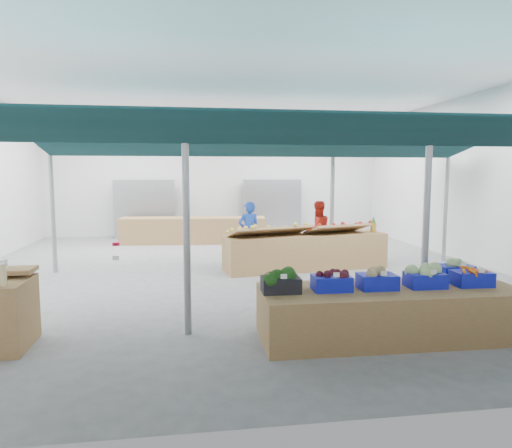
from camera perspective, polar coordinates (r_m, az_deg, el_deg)
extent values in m
plane|color=slate|center=(10.53, -2.94, -5.94)|extent=(13.00, 13.00, 0.00)
plane|color=silver|center=(10.48, -3.08, 17.12)|extent=(13.00, 13.00, 0.00)
plane|color=silver|center=(16.78, -5.08, 5.82)|extent=(12.00, 0.00, 12.00)
plane|color=silver|center=(12.39, 25.95, 5.06)|extent=(0.00, 13.00, 13.00)
cylinder|color=gray|center=(11.20, -24.09, 2.01)|extent=(0.10, 0.10, 3.00)
cylinder|color=gray|center=(6.29, -8.68, -0.43)|extent=(0.10, 0.10, 3.00)
cylinder|color=gray|center=(10.77, -8.55, 2.34)|extent=(0.10, 0.10, 3.00)
cylinder|color=gray|center=(7.18, 20.50, 0.06)|extent=(0.10, 0.10, 3.00)
cylinder|color=gray|center=(11.31, 9.49, 2.51)|extent=(0.10, 0.10, 3.00)
cylinder|color=gray|center=(12.56, 22.65, 2.48)|extent=(0.10, 0.10, 3.00)
cylinder|color=gray|center=(6.51, 7.05, 11.72)|extent=(10.00, 0.06, 0.06)
cylinder|color=gray|center=(10.90, 0.70, 9.56)|extent=(10.00, 0.06, 0.06)
cube|color=#0A2B2D|center=(5.88, 8.75, 11.60)|extent=(9.50, 1.28, 0.30)
cube|color=#0A2B2D|center=(7.13, 5.64, 10.69)|extent=(9.50, 1.28, 0.30)
cube|color=#0A2B2D|center=(10.26, 1.28, 9.37)|extent=(9.50, 1.28, 0.30)
cube|color=#0A2B2D|center=(11.54, 0.19, 9.03)|extent=(9.50, 1.28, 0.30)
cube|color=#B23F33|center=(16.37, -13.71, 1.80)|extent=(2.00, 0.50, 2.00)
cube|color=#B23F33|center=(16.56, 1.99, 2.03)|extent=(2.00, 0.50, 2.00)
cube|color=brown|center=(6.59, 16.39, -10.60)|extent=(3.54, 1.22, 0.69)
cube|color=brown|center=(10.80, 6.22, -3.44)|extent=(3.92, 1.46, 0.82)
cube|color=brown|center=(14.90, -7.82, -0.76)|extent=(4.67, 1.30, 0.83)
imported|color=#1C45B7|center=(11.59, -0.88, -0.96)|extent=(0.61, 0.44, 1.53)
imported|color=red|center=(11.95, 7.70, -0.80)|extent=(0.82, 0.68, 1.53)
cube|color=black|center=(6.03, 3.11, -7.58)|extent=(0.51, 0.36, 0.20)
cube|color=white|center=(5.78, 3.50, -6.55)|extent=(0.08, 0.01, 0.06)
cube|color=#1019B1|center=(6.19, 9.41, -7.29)|extent=(0.51, 0.36, 0.20)
cube|color=white|center=(5.95, 10.03, -6.27)|extent=(0.08, 0.01, 0.06)
cube|color=#1019B1|center=(6.40, 14.90, -6.96)|extent=(0.51, 0.36, 0.20)
cube|color=white|center=(6.17, 15.70, -5.96)|extent=(0.08, 0.01, 0.06)
cube|color=#1019B1|center=(6.69, 20.37, -6.57)|extent=(0.51, 0.36, 0.20)
cube|color=white|center=(6.47, 21.32, -5.60)|extent=(0.08, 0.01, 0.06)
cube|color=#1019B1|center=(7.03, 25.34, -6.17)|extent=(0.51, 0.36, 0.20)
cube|color=white|center=(6.82, 26.38, -5.22)|extent=(0.08, 0.01, 0.06)
sphere|color=brown|center=(5.86, 1.91, -6.57)|extent=(0.09, 0.09, 0.09)
sphere|color=brown|center=(5.82, 1.46, -6.25)|extent=(0.06, 0.06, 0.06)
cylinder|color=red|center=(7.71, -17.11, -2.41)|extent=(0.12, 0.12, 0.05)
cube|color=white|center=(7.68, -17.13, -4.10)|extent=(0.10, 0.01, 0.07)
cube|color=#997247|center=(10.32, 1.78, -0.89)|extent=(2.02, 1.20, 0.26)
cube|color=#997247|center=(10.96, 10.17, -0.56)|extent=(1.63, 1.09, 0.26)
cylinder|color=#8C6019|center=(11.43, 14.45, -0.43)|extent=(0.14, 0.14, 0.22)
cone|color=#26661E|center=(11.41, 14.48, 0.51)|extent=(0.12, 0.12, 0.18)
cube|color=#1019B1|center=(7.40, 23.48, -5.49)|extent=(0.52, 0.38, 0.20)
cube|color=white|center=(7.19, 24.55, -4.57)|extent=(0.08, 0.01, 0.06)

